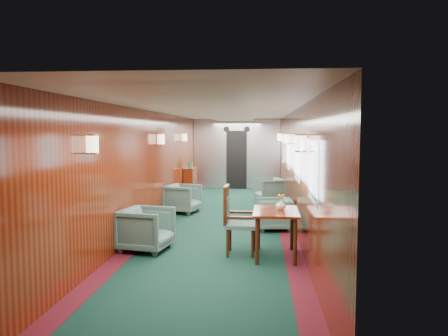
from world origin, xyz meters
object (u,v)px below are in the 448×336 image
armchair_right_far (270,190)px  dining_table (276,218)px  armchair_left_near (146,229)px  armchair_left_far (183,199)px  armchair_right_near (274,214)px  side_chair (234,217)px  credenza (190,181)px

armchair_right_far → dining_table: bearing=-19.6°
armchair_left_near → armchair_right_far: armchair_left_near is taller
armchair_left_far → armchair_right_near: (2.15, -1.67, -0.03)m
dining_table → side_chair: (-0.65, 0.13, -0.02)m
armchair_left_far → armchair_right_near: armchair_left_far is taller
side_chair → armchair_right_near: (0.69, 1.81, -0.28)m
armchair_left_far → armchair_right_far: bearing=-35.2°
armchair_left_near → armchair_left_far: size_ratio=1.03×
credenza → armchair_left_near: credenza is taller
armchair_right_near → armchair_right_far: bearing=175.6°
side_chair → armchair_right_far: bearing=84.8°
armchair_left_near → armchair_left_far: (0.00, 3.40, -0.01)m
dining_table → side_chair: bearing=170.0°
credenza → armchair_left_far: credenza is taller
dining_table → armchair_left_near: bearing=175.3°
side_chair → armchair_left_near: side_chair is taller
dining_table → armchair_left_near: dining_table is taller
armchair_left_near → side_chair: bearing=-82.6°
armchair_left_near → armchair_right_near: armchair_left_near is taller
dining_table → armchair_right_far: size_ratio=1.37×
dining_table → armchair_right_near: bearing=89.9°
armchair_right_near → armchair_right_far: 3.52m
dining_table → armchair_right_near: dining_table is taller
armchair_right_far → credenza: bearing=-133.4°
credenza → armchair_right_far: credenza is taller
dining_table → armchair_right_far: 5.47m
side_chair → credenza: credenza is taller
credenza → armchair_left_far: (0.28, -2.93, -0.09)m
armchair_left_far → side_chair: bearing=-143.3°
dining_table → side_chair: size_ratio=0.90×
dining_table → armchair_right_near: 1.96m
side_chair → armchair_right_near: size_ratio=1.59×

